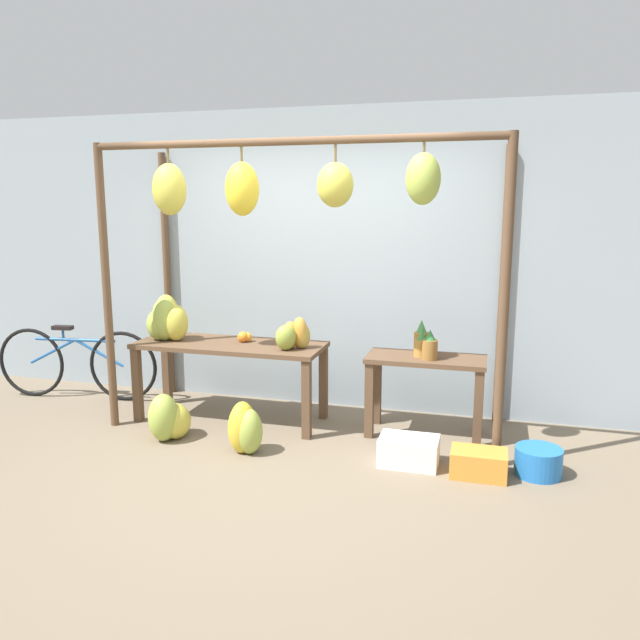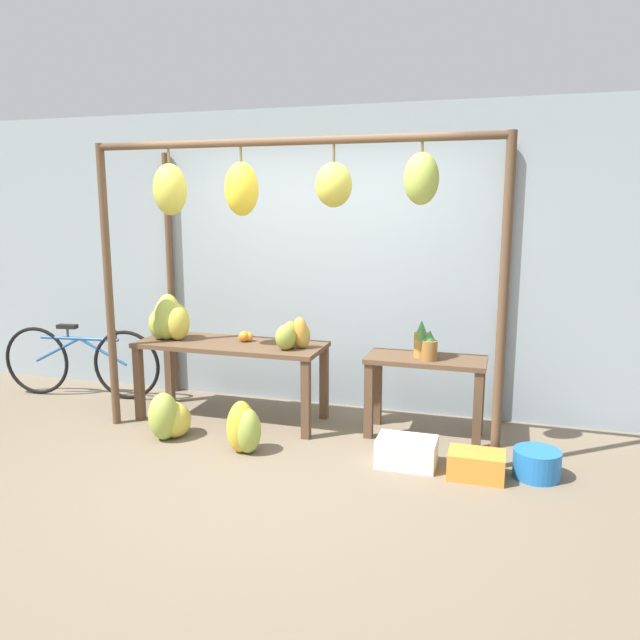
% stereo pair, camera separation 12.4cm
% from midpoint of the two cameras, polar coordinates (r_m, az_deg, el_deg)
% --- Properties ---
extents(ground_plane, '(20.00, 20.00, 0.00)m').
position_cam_midpoint_polar(ground_plane, '(4.75, -5.67, -13.44)').
color(ground_plane, '#756651').
extents(shop_wall_back, '(8.00, 0.08, 2.80)m').
position_cam_midpoint_polar(shop_wall_back, '(5.92, -0.13, 5.45)').
color(shop_wall_back, '#99A8B2').
rests_on(shop_wall_back, ground_plane).
extents(stall_awning, '(3.33, 1.18, 2.42)m').
position_cam_midpoint_polar(stall_awning, '(5.00, -3.74, 9.41)').
color(stall_awning, brown).
rests_on(stall_awning, ground_plane).
extents(display_table_main, '(1.68, 0.62, 0.71)m').
position_cam_midpoint_polar(display_table_main, '(5.63, -8.84, -3.13)').
color(display_table_main, brown).
rests_on(display_table_main, ground_plane).
extents(display_table_side, '(0.98, 0.45, 0.68)m').
position_cam_midpoint_polar(display_table_side, '(5.28, 8.96, -5.04)').
color(display_table_side, brown).
rests_on(display_table_side, ground_plane).
extents(banana_pile_on_table, '(0.46, 0.35, 0.41)m').
position_cam_midpoint_polar(banana_pile_on_table, '(5.81, -14.45, -0.05)').
color(banana_pile_on_table, gold).
rests_on(banana_pile_on_table, display_table_main).
extents(orange_pile, '(0.13, 0.11, 0.10)m').
position_cam_midpoint_polar(orange_pile, '(5.62, -7.53, -1.56)').
color(orange_pile, orange).
rests_on(orange_pile, display_table_main).
extents(pineapple_cluster, '(0.21, 0.24, 0.30)m').
position_cam_midpoint_polar(pineapple_cluster, '(5.20, 8.83, -2.12)').
color(pineapple_cluster, olive).
rests_on(pineapple_cluster, display_table_side).
extents(banana_pile_ground_left, '(0.37, 0.43, 0.40)m').
position_cam_midpoint_polar(banana_pile_ground_left, '(5.42, -14.26, -8.79)').
color(banana_pile_ground_left, gold).
rests_on(banana_pile_ground_left, ground_plane).
extents(banana_pile_ground_right, '(0.36, 0.31, 0.41)m').
position_cam_midpoint_polar(banana_pile_ground_right, '(4.99, -7.64, -9.85)').
color(banana_pile_ground_right, '#9EB247').
rests_on(banana_pile_ground_right, ground_plane).
extents(fruit_crate_white, '(0.44, 0.29, 0.21)m').
position_cam_midpoint_polar(fruit_crate_white, '(4.81, 7.37, -11.80)').
color(fruit_crate_white, silver).
rests_on(fruit_crate_white, ground_plane).
extents(blue_bucket, '(0.33, 0.33, 0.20)m').
position_cam_midpoint_polar(blue_bucket, '(4.85, 18.63, -12.17)').
color(blue_bucket, blue).
rests_on(blue_bucket, ground_plane).
extents(parked_bicycle, '(1.68, 0.24, 0.74)m').
position_cam_midpoint_polar(parked_bicycle, '(6.72, -21.87, -3.65)').
color(parked_bicycle, black).
rests_on(parked_bicycle, ground_plane).
extents(papaya_pile, '(0.32, 0.30, 0.27)m').
position_cam_midpoint_polar(papaya_pile, '(5.30, -3.09, -1.42)').
color(papaya_pile, '#B2993D').
rests_on(papaya_pile, display_table_main).
extents(fruit_crate_purple, '(0.40, 0.27, 0.19)m').
position_cam_midpoint_polar(fruit_crate_purple, '(4.72, 13.55, -12.62)').
color(fruit_crate_purple, orange).
rests_on(fruit_crate_purple, ground_plane).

